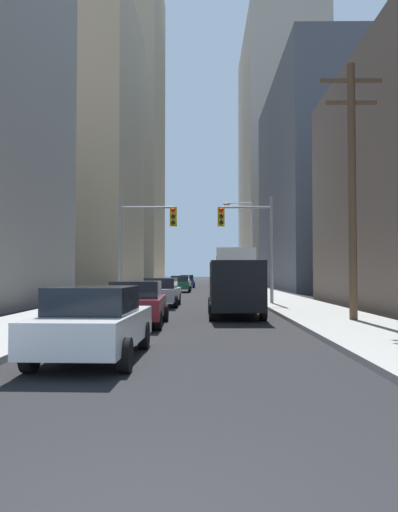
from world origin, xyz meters
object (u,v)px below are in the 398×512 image
sedan_green (180,284)px  sedan_blue (187,281)px  cargo_van_black (235,285)px  sedan_maroon (137,303)px  traffic_signal_near_left (145,232)px  city_bus (233,271)px  sedan_white (94,322)px  sedan_silver (161,292)px  traffic_signal_near_right (248,232)px

sedan_green → sedan_blue: bearing=89.6°
cargo_van_black → sedan_green: cargo_van_black is taller
sedan_maroon → traffic_signal_near_left: size_ratio=0.71×
city_bus → sedan_green: bearing=117.6°
city_bus → sedan_blue: city_bus is taller
cargo_van_black → sedan_white: (-3.56, -9.65, -0.52)m
sedan_green → traffic_signal_near_left: bearing=-93.4°
sedan_maroon → sedan_green: bearing=89.8°
sedan_blue → traffic_signal_near_left: traffic_signal_near_left is taller
sedan_green → sedan_maroon: bearing=-90.2°
sedan_maroon → sedan_green: (0.12, 27.75, 0.00)m
sedan_silver → traffic_signal_near_right: traffic_signal_near_right is taller
sedan_maroon → sedan_silver: 9.27m
sedan_silver → traffic_signal_near_left: (-0.96, 0.40, 3.24)m
sedan_blue → city_bus: bearing=-79.0°
sedan_blue → traffic_signal_near_left: (-1.17, -31.77, 3.24)m
city_bus → traffic_signal_near_left: (-5.45, -9.70, 2.08)m
sedan_silver → sedan_green: (0.11, 18.48, 0.00)m
sedan_green → sedan_silver: bearing=-90.4°
sedan_white → city_bus: bearing=80.1°
traffic_signal_near_right → sedan_green: bearing=104.4°
sedan_maroon → sedan_white: bearing=-89.9°
city_bus → traffic_signal_near_right: size_ratio=1.93×
cargo_van_black → sedan_green: (-3.46, 24.49, -0.52)m
sedan_blue → traffic_signal_near_left: 31.96m
city_bus → sedan_blue: bearing=101.0°
sedan_maroon → sedan_green: 27.75m
city_bus → sedan_blue: size_ratio=2.74×
sedan_maroon → cargo_van_black: bearing=42.4°
traffic_signal_near_left → sedan_silver: bearing=-22.8°
sedan_white → sedan_green: same height
city_bus → sedan_silver: 11.12m
cargo_van_black → sedan_maroon: (-3.57, -3.26, -0.52)m
sedan_maroon → sedan_blue: size_ratio=1.01×
cargo_van_black → traffic_signal_near_right: bearing=79.6°
sedan_maroon → traffic_signal_near_right: 11.25m
sedan_white → sedan_blue: bearing=89.8°
cargo_van_black → sedan_green: size_ratio=1.23×
sedan_silver → traffic_signal_near_right: (4.74, 0.40, 3.23)m
sedan_white → sedan_blue: 47.84m
sedan_silver → sedan_green: size_ratio=1.01×
city_bus → sedan_blue: (-4.28, 22.07, -1.16)m
sedan_maroon → traffic_signal_near_right: bearing=63.9°
sedan_maroon → sedan_silver: same height
sedan_green → traffic_signal_near_left: 18.40m
traffic_signal_near_right → traffic_signal_near_left: bearing=180.0°
city_bus → cargo_van_black: (-0.93, -16.11, -0.64)m
sedan_silver → sedan_green: 18.48m
sedan_white → cargo_van_black: bearing=69.8°
sedan_silver → sedan_green: same height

